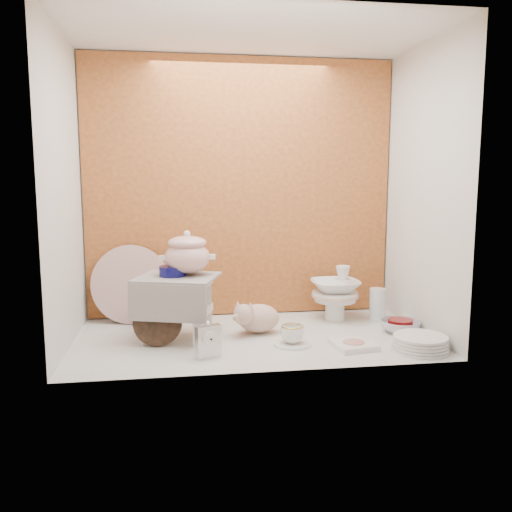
% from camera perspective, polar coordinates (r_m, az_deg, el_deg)
% --- Properties ---
extents(ground, '(1.80, 1.80, 0.00)m').
position_cam_1_polar(ground, '(2.80, -0.35, -8.61)').
color(ground, silver).
rests_on(ground, ground).
extents(niche_shell, '(1.86, 1.03, 1.53)m').
position_cam_1_polar(niche_shell, '(2.86, -0.89, 10.63)').
color(niche_shell, '#BF672F').
rests_on(niche_shell, ground).
extents(step_stool, '(0.47, 0.43, 0.33)m').
position_cam_1_polar(step_stool, '(2.76, -8.28, -5.46)').
color(step_stool, silver).
rests_on(step_stool, ground).
extents(soup_tureen, '(0.34, 0.34, 0.23)m').
position_cam_1_polar(soup_tureen, '(2.73, -7.29, 0.35)').
color(soup_tureen, white).
rests_on(soup_tureen, step_stool).
extents(cobalt_bowl, '(0.18, 0.18, 0.05)m').
position_cam_1_polar(cobalt_bowl, '(2.73, -8.81, -1.59)').
color(cobalt_bowl, '#0B0A50').
rests_on(cobalt_bowl, step_stool).
extents(floral_platter, '(0.45, 0.16, 0.44)m').
position_cam_1_polar(floral_platter, '(3.11, -13.15, -2.93)').
color(floral_platter, white).
rests_on(floral_platter, ground).
extents(blue_white_vase, '(0.29, 0.29, 0.25)m').
position_cam_1_polar(blue_white_vase, '(3.10, -10.97, -4.69)').
color(blue_white_vase, white).
rests_on(blue_white_vase, ground).
extents(lacquer_tray, '(0.25, 0.11, 0.23)m').
position_cam_1_polar(lacquer_tray, '(2.69, -10.37, -6.89)').
color(lacquer_tray, black).
rests_on(lacquer_tray, ground).
extents(mantel_clock, '(0.12, 0.08, 0.17)m').
position_cam_1_polar(mantel_clock, '(2.49, -5.08, -8.79)').
color(mantel_clock, silver).
rests_on(mantel_clock, ground).
extents(plush_pig, '(0.32, 0.25, 0.17)m').
position_cam_1_polar(plush_pig, '(2.85, 0.27, -6.55)').
color(plush_pig, '#C8A38D').
rests_on(plush_pig, ground).
extents(teacup_saucer, '(0.24, 0.24, 0.01)m').
position_cam_1_polar(teacup_saucer, '(2.68, 3.85, -9.28)').
color(teacup_saucer, white).
rests_on(teacup_saucer, ground).
extents(gold_rim_teacup, '(0.13, 0.13, 0.09)m').
position_cam_1_polar(gold_rim_teacup, '(2.66, 3.86, -8.22)').
color(gold_rim_teacup, white).
rests_on(gold_rim_teacup, teacup_saucer).
extents(lattice_dish, '(0.21, 0.21, 0.03)m').
position_cam_1_polar(lattice_dish, '(2.67, 10.29, -9.26)').
color(lattice_dish, white).
rests_on(lattice_dish, ground).
extents(dinner_plate_stack, '(0.32, 0.32, 0.07)m').
position_cam_1_polar(dinner_plate_stack, '(2.70, 17.00, -8.81)').
color(dinner_plate_stack, white).
rests_on(dinner_plate_stack, ground).
extents(crystal_bowl, '(0.24, 0.24, 0.06)m').
position_cam_1_polar(crystal_bowl, '(2.98, 15.02, -7.22)').
color(crystal_bowl, silver).
rests_on(crystal_bowl, ground).
extents(clear_glass_vase, '(0.11, 0.11, 0.18)m').
position_cam_1_polar(clear_glass_vase, '(3.19, 12.72, -5.00)').
color(clear_glass_vase, silver).
rests_on(clear_glass_vase, ground).
extents(porcelain_tower, '(0.31, 0.31, 0.32)m').
position_cam_1_polar(porcelain_tower, '(3.13, 8.38, -3.88)').
color(porcelain_tower, white).
rests_on(porcelain_tower, ground).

